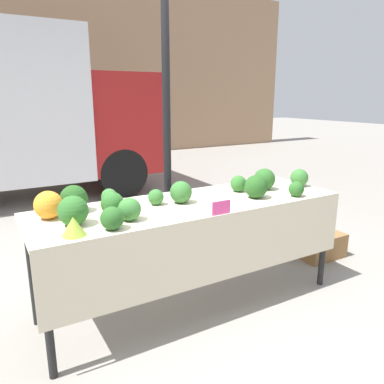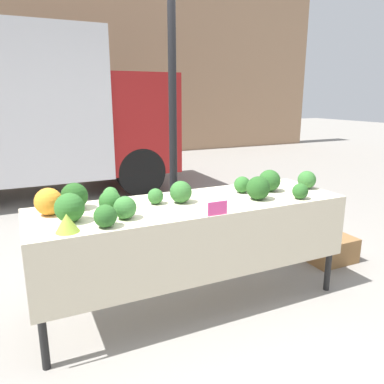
{
  "view_description": "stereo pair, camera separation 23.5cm",
  "coord_description": "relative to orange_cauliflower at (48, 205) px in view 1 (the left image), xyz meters",
  "views": [
    {
      "loc": [
        -1.37,
        -2.36,
        1.62
      ],
      "look_at": [
        0.0,
        0.0,
        0.92
      ],
      "focal_mm": 35.0,
      "sensor_mm": 36.0,
      "label": 1
    },
    {
      "loc": [
        -1.16,
        -2.46,
        1.62
      ],
      "look_at": [
        0.0,
        0.0,
        0.92
      ],
      "focal_mm": 35.0,
      "sensor_mm": 36.0,
      "label": 2
    }
  ],
  "objects": [
    {
      "name": "produce_crate",
      "position": [
        2.6,
        -0.03,
        -0.81
      ],
      "size": [
        0.47,
        0.31,
        0.25
      ],
      "color": "olive",
      "rests_on": "ground_plane"
    },
    {
      "name": "broccoli_head_8",
      "position": [
        1.5,
        -0.04,
        -0.02
      ],
      "size": [
        0.14,
        0.14,
        0.14
      ],
      "color": "#2D6628",
      "rests_on": "market_table"
    },
    {
      "name": "broccoli_head_9",
      "position": [
        1.5,
        -0.28,
        -0.0
      ],
      "size": [
        0.18,
        0.18,
        0.18
      ],
      "color": "#23511E",
      "rests_on": "market_table"
    },
    {
      "name": "broccoli_head_10",
      "position": [
        1.81,
        -0.4,
        -0.03
      ],
      "size": [
        0.12,
        0.12,
        0.12
      ],
      "color": "#285B23",
      "rests_on": "market_table"
    },
    {
      "name": "broccoli_head_12",
      "position": [
        0.29,
        -0.41,
        -0.02
      ],
      "size": [
        0.14,
        0.14,
        0.14
      ],
      "color": "#285B23",
      "rests_on": "market_table"
    },
    {
      "name": "broccoli_head_6",
      "position": [
        0.11,
        -0.21,
        0.0
      ],
      "size": [
        0.19,
        0.19,
        0.19
      ],
      "color": "#2D6628",
      "rests_on": "market_table"
    },
    {
      "name": "romanesco_head",
      "position": [
        0.07,
        -0.4,
        -0.04
      ],
      "size": [
        0.14,
        0.14,
        0.11
      ],
      "color": "#93B238",
      "rests_on": "market_table"
    },
    {
      "name": "broccoli_head_3",
      "position": [
        0.92,
        -0.11,
        -0.01
      ],
      "size": [
        0.17,
        0.17,
        0.17
      ],
      "color": "#336B2D",
      "rests_on": "market_table"
    },
    {
      "name": "broccoli_head_4",
      "position": [
        0.18,
        0.07,
        0.0
      ],
      "size": [
        0.19,
        0.19,
        0.19
      ],
      "color": "#23511E",
      "rests_on": "market_table"
    },
    {
      "name": "broccoli_head_7",
      "position": [
        0.45,
        0.14,
        -0.03
      ],
      "size": [
        0.12,
        0.12,
        0.12
      ],
      "color": "#387533",
      "rests_on": "market_table"
    },
    {
      "name": "broccoli_head_5",
      "position": [
        1.74,
        -0.1,
        -0.0
      ],
      "size": [
        0.18,
        0.18,
        0.18
      ],
      "color": "#285B23",
      "rests_on": "market_table"
    },
    {
      "name": "building_facade",
      "position": [
        1.0,
        8.16,
        1.41
      ],
      "size": [
        16.0,
        0.6,
        4.69
      ],
      "color": "#9E7A5B",
      "rests_on": "ground_plane"
    },
    {
      "name": "broccoli_head_1",
      "position": [
        0.44,
        -0.3,
        -0.02
      ],
      "size": [
        0.15,
        0.15,
        0.15
      ],
      "color": "#387533",
      "rests_on": "market_table"
    },
    {
      "name": "price_sign",
      "position": [
        1.02,
        -0.49,
        -0.04
      ],
      "size": [
        0.15,
        0.01,
        0.1
      ],
      "color": "#EF4793",
      "rests_on": "market_table"
    },
    {
      "name": "tent_pole",
      "position": [
        1.11,
        0.5,
        0.32
      ],
      "size": [
        0.07,
        0.07,
        2.51
      ],
      "color": "black",
      "rests_on": "ground_plane"
    },
    {
      "name": "market_table",
      "position": [
        1.0,
        -0.2,
        -0.2
      ],
      "size": [
        2.39,
        0.74,
        0.84
      ],
      "color": "beige",
      "rests_on": "ground_plane"
    },
    {
      "name": "ground_plane",
      "position": [
        1.0,
        -0.13,
        -0.94
      ],
      "size": [
        40.0,
        40.0,
        0.0
      ],
      "primitive_type": "plane",
      "color": "gray"
    },
    {
      "name": "broccoli_head_11",
      "position": [
        2.09,
        -0.16,
        -0.01
      ],
      "size": [
        0.16,
        0.16,
        0.16
      ],
      "color": "#336B2D",
      "rests_on": "market_table"
    },
    {
      "name": "broccoli_head_2",
      "position": [
        0.74,
        -0.06,
        -0.03
      ],
      "size": [
        0.12,
        0.12,
        0.12
      ],
      "color": "#336B2D",
      "rests_on": "market_table"
    },
    {
      "name": "broccoli_head_0",
      "position": [
        0.39,
        -0.14,
        -0.01
      ],
      "size": [
        0.16,
        0.16,
        0.16
      ],
      "color": "#2D6628",
      "rests_on": "market_table"
    },
    {
      "name": "orange_cauliflower",
      "position": [
        0.0,
        0.0,
        0.0
      ],
      "size": [
        0.19,
        0.19,
        0.19
      ],
      "color": "orange",
      "rests_on": "market_table"
    }
  ]
}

